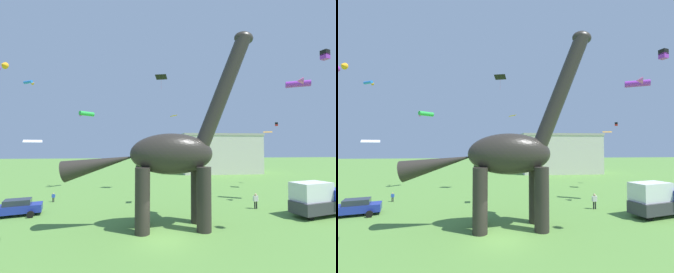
% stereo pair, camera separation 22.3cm
% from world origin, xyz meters
% --- Properties ---
extents(ground_plane, '(240.00, 240.00, 0.00)m').
position_xyz_m(ground_plane, '(0.00, 0.00, 0.00)').
color(ground_plane, '#5B8E3D').
extents(dinosaur_sculpture, '(15.88, 3.36, 16.59)m').
position_xyz_m(dinosaur_sculpture, '(0.68, 2.43, 6.00)').
color(dinosaur_sculpture, '#2D2823').
rests_on(dinosaur_sculpture, ground_plane).
extents(parked_sedan_left, '(4.54, 2.92, 1.55)m').
position_xyz_m(parked_sedan_left, '(-13.48, 7.44, 0.81)').
color(parked_sedan_left, navy).
rests_on(parked_sedan_left, ground_plane).
extents(parked_box_truck, '(5.95, 3.43, 3.20)m').
position_xyz_m(parked_box_truck, '(15.02, 4.17, 1.65)').
color(parked_box_truck, '#38383D').
rests_on(parked_box_truck, ground_plane).
extents(person_photographer, '(0.40, 0.18, 1.08)m').
position_xyz_m(person_photographer, '(-12.12, 12.91, 0.65)').
color(person_photographer, black).
rests_on(person_photographer, ground_plane).
extents(person_near_flyer, '(0.60, 0.27, 1.61)m').
position_xyz_m(person_near_flyer, '(10.36, 7.33, 0.98)').
color(person_near_flyer, black).
rests_on(person_near_flyer, ground_plane).
extents(kite_near_high, '(2.70, 2.72, 0.78)m').
position_xyz_m(kite_near_high, '(16.59, 8.83, 14.04)').
color(kite_near_high, purple).
extents(kite_mid_left, '(1.72, 1.75, 0.50)m').
position_xyz_m(kite_mid_left, '(-19.91, 23.58, 17.04)').
color(kite_mid_left, '#287AE5').
extents(kite_far_left, '(1.62, 1.45, 0.22)m').
position_xyz_m(kite_far_left, '(17.92, 18.26, 8.88)').
color(kite_far_left, orange).
extents(kite_trailing, '(0.57, 0.57, 0.65)m').
position_xyz_m(kite_trailing, '(11.29, -1.64, 13.15)').
color(kite_trailing, black).
extents(kite_high_right, '(0.79, 1.03, 0.16)m').
position_xyz_m(kite_high_right, '(1.83, 8.94, 10.01)').
color(kite_high_right, orange).
extents(kite_drifting, '(1.92, 1.60, 2.14)m').
position_xyz_m(kite_drifting, '(1.13, 17.86, 16.92)').
color(kite_drifting, black).
extents(kite_apex, '(0.59, 0.59, 0.63)m').
position_xyz_m(kite_apex, '(21.65, 22.06, 10.49)').
color(kite_apex, black).
extents(kite_high_left, '(1.32, 1.16, 0.19)m').
position_xyz_m(kite_high_left, '(-8.67, -0.89, 6.95)').
color(kite_high_left, white).
extents(kite_mid_right, '(2.51, 2.50, 0.71)m').
position_xyz_m(kite_mid_right, '(-10.55, 21.82, 11.79)').
color(kite_mid_right, green).
extents(background_building_block, '(19.48, 10.33, 9.74)m').
position_xyz_m(background_building_block, '(17.81, 42.15, 4.88)').
color(background_building_block, beige).
rests_on(background_building_block, ground_plane).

